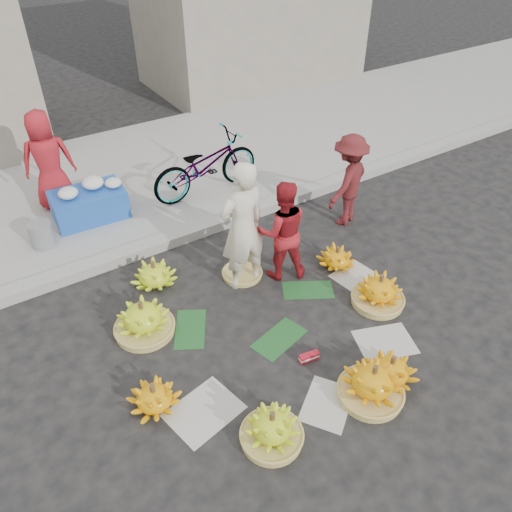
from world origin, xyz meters
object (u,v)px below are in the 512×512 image
banana_bunch_0 (154,397)px  vendor_cream (242,227)px  flower_table (89,203)px  bicycle (205,165)px  banana_bunch_4 (379,291)px

banana_bunch_0 → vendor_cream: size_ratio=0.32×
flower_table → bicycle: bicycle is taller
banana_bunch_4 → flower_table: (-2.42, 3.69, 0.18)m
flower_table → banana_bunch_4: bearing=-54.2°
banana_bunch_0 → flower_table: (0.55, 3.60, 0.24)m
banana_bunch_0 → banana_bunch_4: banana_bunch_4 is taller
banana_bunch_4 → vendor_cream: size_ratio=0.37×
bicycle → vendor_cream: bearing=161.4°
banana_bunch_0 → bicycle: (2.38, 3.32, 0.47)m
banana_bunch_0 → flower_table: 3.65m
banana_bunch_0 → vendor_cream: (1.77, 1.17, 0.74)m
vendor_cream → flower_table: (-1.22, 2.43, -0.50)m
banana_bunch_4 → vendor_cream: (-1.20, 1.26, 0.68)m
banana_bunch_4 → flower_table: size_ratio=0.60×
banana_bunch_4 → bicycle: size_ratio=0.35×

